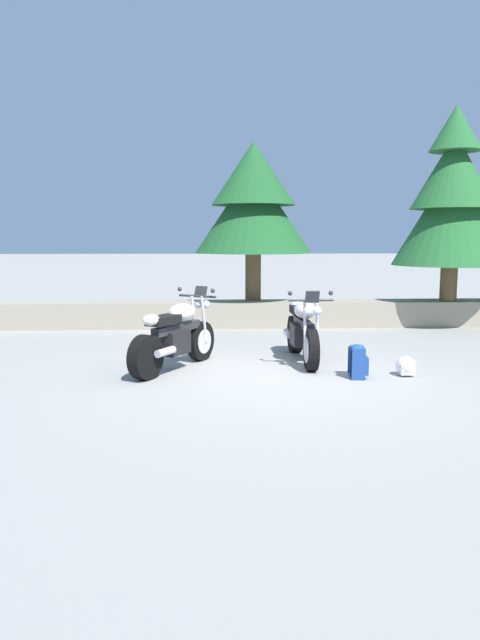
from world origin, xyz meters
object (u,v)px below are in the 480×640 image
(pine_tree_far_left, at_px, (253,200))
(rider_helmet, at_px, (406,366))
(motorcycle_silver_centre, at_px, (303,331))
(pine_tree_mid_left, at_px, (453,199))
(motorcycle_white_near_left, at_px, (176,337))
(rider_backpack, at_px, (358,361))

(pine_tree_far_left, bearing_deg, rider_helmet, -70.05)
(motorcycle_silver_centre, xyz_separation_m, pine_tree_mid_left, (3.72, 3.50, 2.26))
(motorcycle_silver_centre, bearing_deg, motorcycle_white_near_left, -166.35)
(rider_backpack, xyz_separation_m, pine_tree_mid_left, (3.13, 4.68, 2.50))
(motorcycle_white_near_left, xyz_separation_m, pine_tree_mid_left, (5.68, 3.98, 2.26))
(motorcycle_white_near_left, height_order, pine_tree_mid_left, pine_tree_mid_left)
(rider_backpack, xyz_separation_m, pine_tree_far_left, (-1.10, 5.09, 2.48))
(motorcycle_white_near_left, relative_size, rider_backpack, 3.96)
(rider_backpack, bearing_deg, pine_tree_mid_left, 56.21)
(rider_helmet, height_order, pine_tree_far_left, pine_tree_far_left)
(rider_helmet, bearing_deg, pine_tree_far_left, 109.95)
(motorcycle_silver_centre, distance_m, pine_tree_far_left, 4.54)
(motorcycle_silver_centre, relative_size, pine_tree_far_left, 0.60)
(motorcycle_silver_centre, distance_m, rider_backpack, 1.33)
(motorcycle_white_near_left, distance_m, pine_tree_mid_left, 7.29)
(motorcycle_silver_centre, xyz_separation_m, pine_tree_far_left, (-0.51, 3.92, 2.24))
(motorcycle_silver_centre, relative_size, rider_backpack, 4.39)
(rider_backpack, bearing_deg, motorcycle_white_near_left, 164.71)
(pine_tree_far_left, bearing_deg, motorcycle_white_near_left, -108.19)
(pine_tree_far_left, height_order, pine_tree_mid_left, pine_tree_mid_left)
(rider_backpack, distance_m, rider_helmet, 0.72)
(rider_backpack, relative_size, rider_helmet, 1.68)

